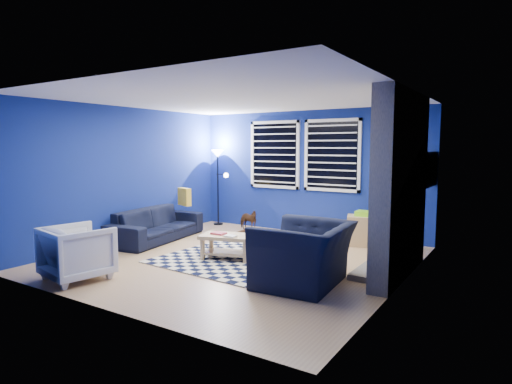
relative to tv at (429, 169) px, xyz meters
The scene contains 18 objects.
floor 3.46m from the tv, 140.73° to the right, with size 5.00×5.00×0.00m, color tan.
ceiling 3.35m from the tv, 140.73° to the right, with size 5.00×5.00×0.00m, color white.
wall_back 2.50m from the tv, 168.45° to the left, with size 5.00×5.00×0.00m, color navy.
wall_left 5.34m from the tv, 157.98° to the right, with size 5.00×5.00×0.00m, color navy.
wall_right 2.01m from the tv, 88.45° to the right, with size 5.00×5.00×0.00m, color navy.
fireplace 1.52m from the tv, 93.32° to the right, with size 0.65×2.00×2.50m.
window_left 3.24m from the tv, behind, with size 1.17×0.06×1.42m.
window_right 1.96m from the tv, 166.32° to the left, with size 1.17×0.06×1.42m.
tv is the anchor object (origin of this frame).
rug 3.38m from the tv, 138.27° to the right, with size 2.50×2.00×0.02m, color black.
sofa 4.96m from the tv, 159.63° to the right, with size 0.81×2.07×0.60m, color black.
armchair_big 2.93m from the tv, 111.37° to the right, with size 1.07×1.23×0.80m, color black.
armchair_bent 5.51m from the tv, 132.63° to the right, with size 0.78×0.80×0.73m, color gray.
rocking_horse 3.59m from the tv, behind, with size 0.51×0.23×0.43m, color #482B17.
coffee_table 3.50m from the tv, 140.80° to the right, with size 0.93×0.69×0.42m.
cabinet 1.53m from the tv, behind, with size 0.74×0.61×0.62m.
floor_lamp 4.54m from the tv, behind, with size 0.46×0.28×1.70m.
throw_pillow 4.55m from the tv, 166.43° to the right, with size 0.37×0.11×0.35m, color gold.
Camera 1 is at (3.80, -5.42, 1.77)m, focal length 30.00 mm.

